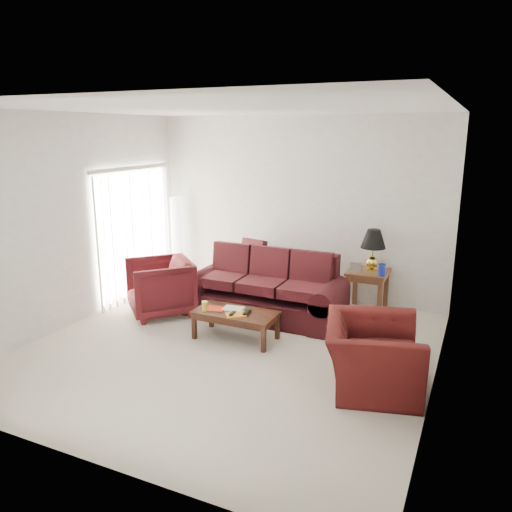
{
  "coord_description": "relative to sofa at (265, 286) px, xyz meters",
  "views": [
    {
      "loc": [
        2.82,
        -5.27,
        2.75
      ],
      "look_at": [
        0.0,
        0.85,
        1.05
      ],
      "focal_mm": 35.0,
      "sensor_mm": 36.0,
      "label": 1
    }
  ],
  "objects": [
    {
      "name": "coffee_table",
      "position": [
        -0.02,
        -0.92,
        -0.29
      ],
      "size": [
        1.17,
        0.68,
        0.39
      ],
      "primitive_type": null,
      "rotation": [
        0.0,
        0.0,
        0.11
      ],
      "color": "black",
      "rests_on": "ground"
    },
    {
      "name": "magazine_white",
      "position": [
        -0.09,
        -0.85,
        -0.09
      ],
      "size": [
        0.3,
        0.24,
        0.02
      ],
      "primitive_type": "cube",
      "rotation": [
        0.0,
        0.0,
        0.12
      ],
      "color": "white",
      "rests_on": "coffee_table"
    },
    {
      "name": "floor_lamp",
      "position": [
        -2.15,
        0.94,
        0.32
      ],
      "size": [
        0.32,
        0.32,
        1.62
      ],
      "primitive_type": null,
      "rotation": [
        0.0,
        0.0,
        0.24
      ],
      "color": "white",
      "rests_on": "ground"
    },
    {
      "name": "table_lamp",
      "position": [
        1.39,
        0.94,
        0.49
      ],
      "size": [
        0.43,
        0.43,
        0.64
      ],
      "primitive_type": null,
      "rotation": [
        0.0,
        0.0,
        -0.13
      ],
      "color": "gold",
      "rests_on": "end_table"
    },
    {
      "name": "armchair_right",
      "position": [
        1.93,
        -1.46,
        -0.11
      ],
      "size": [
        1.25,
        1.36,
        0.74
      ],
      "primitive_type": "imported",
      "rotation": [
        0.0,
        0.0,
        1.82
      ],
      "color": "#3A0D0D",
      "rests_on": "ground"
    },
    {
      "name": "magazine_orange",
      "position": [
        0.05,
        -1.04,
        -0.09
      ],
      "size": [
        0.33,
        0.31,
        0.01
      ],
      "primitive_type": "cube",
      "rotation": [
        0.0,
        0.0,
        0.66
      ],
      "color": "orange",
      "rests_on": "coffee_table"
    },
    {
      "name": "armchair_left",
      "position": [
        -1.5,
        -0.55,
        -0.06
      ],
      "size": [
        1.31,
        1.31,
        0.86
      ],
      "primitive_type": "imported",
      "rotation": [
        0.0,
        0.0,
        -0.76
      ],
      "color": "#3E0E12",
      "rests_on": "ground"
    },
    {
      "name": "picture_frame",
      "position": [
        1.18,
        1.01,
        0.25
      ],
      "size": [
        0.18,
        0.19,
        0.05
      ],
      "primitive_type": "cube",
      "rotation": [
        1.36,
        0.0,
        0.48
      ],
      "color": "#B7B8BC",
      "rests_on": "end_table"
    },
    {
      "name": "end_table",
      "position": [
        1.35,
        0.88,
        -0.16
      ],
      "size": [
        0.62,
        0.62,
        0.66
      ],
      "primitive_type": null,
      "rotation": [
        0.0,
        0.0,
        0.04
      ],
      "color": "#56231D",
      "rests_on": "ground"
    },
    {
      "name": "blue_canister",
      "position": [
        1.59,
        0.7,
        0.26
      ],
      "size": [
        0.14,
        0.14,
        0.18
      ],
      "primitive_type": "cylinder",
      "rotation": [
        0.0,
        0.0,
        0.34
      ],
      "color": "#172497",
      "rests_on": "end_table"
    },
    {
      "name": "remote_b",
      "position": [
        0.16,
        -0.95,
        -0.06
      ],
      "size": [
        0.08,
        0.19,
        0.02
      ],
      "primitive_type": "cube",
      "rotation": [
        0.0,
        0.0,
        0.12
      ],
      "color": "black",
      "rests_on": "coffee_table"
    },
    {
      "name": "throw_pillow",
      "position": [
        -0.57,
        0.83,
        0.27
      ],
      "size": [
        0.49,
        0.32,
        0.47
      ],
      "primitive_type": "cube",
      "rotation": [
        -0.21,
        0.0,
        -0.25
      ],
      "color": "black",
      "rests_on": "sofa"
    },
    {
      "name": "floor",
      "position": [
        0.05,
        -1.26,
        -0.49
      ],
      "size": [
        5.0,
        5.0,
        0.0
      ],
      "primitive_type": "plane",
      "color": "beige",
      "rests_on": "ground"
    },
    {
      "name": "clock",
      "position": [
        1.18,
        0.75,
        0.25
      ],
      "size": [
        0.16,
        0.06,
        0.16
      ],
      "primitive_type": "cube",
      "rotation": [
        0.0,
        0.0,
        0.02
      ],
      "color": "#ADADB1",
      "rests_on": "end_table"
    },
    {
      "name": "sofa",
      "position": [
        0.0,
        0.0,
        0.0
      ],
      "size": [
        2.38,
        1.05,
        0.97
      ],
      "primitive_type": null,
      "rotation": [
        0.0,
        0.0,
        0.01
      ],
      "color": "black",
      "rests_on": "ground"
    },
    {
      "name": "magazine_red",
      "position": [
        -0.31,
        -0.97,
        -0.09
      ],
      "size": [
        0.3,
        0.24,
        0.02
      ],
      "primitive_type": "cube",
      "rotation": [
        0.0,
        0.0,
        0.15
      ],
      "color": "#B22711",
      "rests_on": "coffee_table"
    },
    {
      "name": "blinds",
      "position": [
        -2.37,
        0.04,
        0.59
      ],
      "size": [
        0.1,
        2.0,
        2.16
      ],
      "primitive_type": "cube",
      "color": "silver",
      "rests_on": "ground"
    },
    {
      "name": "remote_a",
      "position": [
        0.01,
        -1.07,
        -0.07
      ],
      "size": [
        0.07,
        0.16,
        0.02
      ],
      "primitive_type": "cube",
      "rotation": [
        0.0,
        0.0,
        0.14
      ],
      "color": "black",
      "rests_on": "coffee_table"
    },
    {
      "name": "yellow_glass",
      "position": [
        -0.41,
        -1.07,
        -0.03
      ],
      "size": [
        0.1,
        0.1,
        0.13
      ],
      "primitive_type": "cylinder",
      "rotation": [
        0.0,
        0.0,
        0.27
      ],
      "color": "gold",
      "rests_on": "coffee_table"
    }
  ]
}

